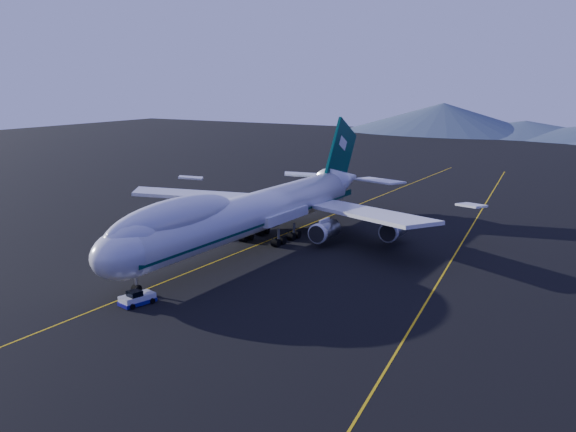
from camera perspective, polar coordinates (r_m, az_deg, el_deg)
The scene contains 5 objects.
ground at distance 104.30m, azimuth -3.20°, elevation -2.77°, with size 500.00×500.00×0.00m, color black.
taxiway_line_main at distance 104.30m, azimuth -3.20°, elevation -2.76°, with size 0.25×220.00×0.01m, color #CAA30B.
taxiway_line_side at distance 100.88m, azimuth 14.43°, elevation -3.65°, with size 0.25×200.00×0.01m, color #CAA30B.
boeing_747 at distance 102.99m, azimuth -3.23°, elevation 0.37°, with size 59.62×72.43×19.37m.
pushback_tug at distance 80.34m, azimuth -13.24°, elevation -7.24°, with size 3.22×4.68×1.87m.
Camera 1 is at (56.26, -83.64, 26.80)m, focal length 40.00 mm.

